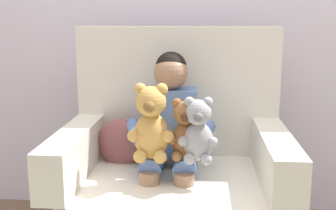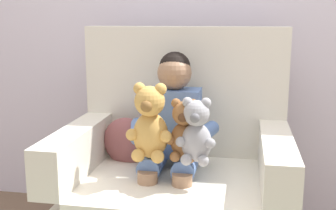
# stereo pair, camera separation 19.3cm
# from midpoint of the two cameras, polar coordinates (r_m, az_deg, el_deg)

# --- Properties ---
(back_wall) EXTENTS (6.00, 0.10, 2.60)m
(back_wall) POSITION_cam_midpoint_polar(r_m,az_deg,el_deg) (2.62, -0.37, 13.81)
(back_wall) COLOR silver
(back_wall) RESTS_ON ground
(armchair) EXTENTS (1.08, 0.85, 1.16)m
(armchair) POSITION_cam_midpoint_polar(r_m,az_deg,el_deg) (2.17, -1.77, -11.23)
(armchair) COLOR silver
(armchair) RESTS_ON ground
(seated_child) EXTENTS (0.45, 0.39, 0.82)m
(seated_child) POSITION_cam_midpoint_polar(r_m,az_deg,el_deg) (2.07, -2.43, -3.17)
(seated_child) COLOR #597AB7
(seated_child) RESTS_ON armchair
(plush_grey) EXTENTS (0.18, 0.14, 0.30)m
(plush_grey) POSITION_cam_midpoint_polar(r_m,az_deg,el_deg) (1.87, 1.14, -3.68)
(plush_grey) COLOR #9E9EA3
(plush_grey) RESTS_ON armchair
(plush_honey) EXTENTS (0.21, 0.17, 0.35)m
(plush_honey) POSITION_cam_midpoint_polar(r_m,az_deg,el_deg) (1.90, -5.20, -2.66)
(plush_honey) COLOR gold
(plush_honey) RESTS_ON armchair
(plush_brown) EXTENTS (0.17, 0.14, 0.28)m
(plush_brown) POSITION_cam_midpoint_polar(r_m,az_deg,el_deg) (1.91, -0.54, -3.56)
(plush_brown) COLOR brown
(plush_brown) RESTS_ON armchair
(throw_pillow) EXTENTS (0.27, 0.15, 0.26)m
(throw_pillow) POSITION_cam_midpoint_polar(r_m,az_deg,el_deg) (2.24, -8.76, -5.13)
(throw_pillow) COLOR #8C4C4C
(throw_pillow) RESTS_ON armchair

